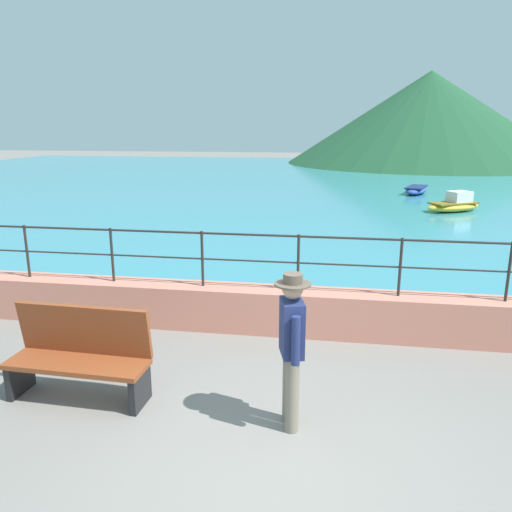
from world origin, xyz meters
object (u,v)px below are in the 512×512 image
at_px(boat_2, 454,204).
at_px(boat_1, 416,190).
at_px(bench_main, 80,353).
at_px(person_walking, 292,344).

bearing_deg(boat_2, boat_1, 97.53).
bearing_deg(boat_1, bench_main, -108.80).
height_order(person_walking, boat_2, person_walking).
bearing_deg(bench_main, boat_2, 63.26).
relative_size(bench_main, boat_1, 0.70).
bearing_deg(boat_1, person_walking, -101.77).
distance_m(bench_main, person_walking, 2.61).
distance_m(person_walking, boat_1, 20.44).
bearing_deg(boat_2, bench_main, -116.74).
height_order(boat_1, boat_2, boat_2).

